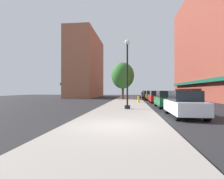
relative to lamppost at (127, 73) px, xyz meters
The scene contains 14 objects.
ground_plane 11.62m from the lamppost, 70.74° to the left, with size 90.00×90.00×0.00m, color #232326.
sidewalk_slab 11.97m from the lamppost, 91.56° to the left, with size 4.80×50.00×0.12m, color gray.
building_right_brick 21.95m from the lamppost, 44.74° to the left, with size 6.80×40.00×21.26m.
building_far_background 31.98m from the lamppost, 110.98° to the left, with size 6.80×18.00×15.69m.
lamppost is the anchor object (origin of this frame).
fire_hydrant 8.86m from the lamppost, 81.52° to the left, with size 0.33×0.26×0.79m.
parking_meter_near 10.81m from the lamppost, 80.56° to the left, with size 0.14×0.09×1.31m.
tree_near 17.05m from the lamppost, 94.34° to the left, with size 4.08×4.08×6.61m.
car_white 5.61m from the lamppost, 43.48° to the right, with size 1.80×4.30×1.66m.
car_green 5.15m from the lamppost, 36.01° to the left, with size 1.80×4.30×1.66m.
car_red 10.77m from the lamppost, 69.46° to the left, with size 1.80×4.30×1.66m.
car_yellow 17.42m from the lamppost, 77.67° to the left, with size 1.80×4.30×1.66m.
car_black 24.51m from the lamppost, 81.31° to the left, with size 1.80×4.30×1.66m.
car_blue 30.66m from the lamppost, 83.08° to the left, with size 1.80×4.30×1.66m.
Camera 1 is at (0.73, -7.86, 1.67)m, focal length 28.80 mm.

